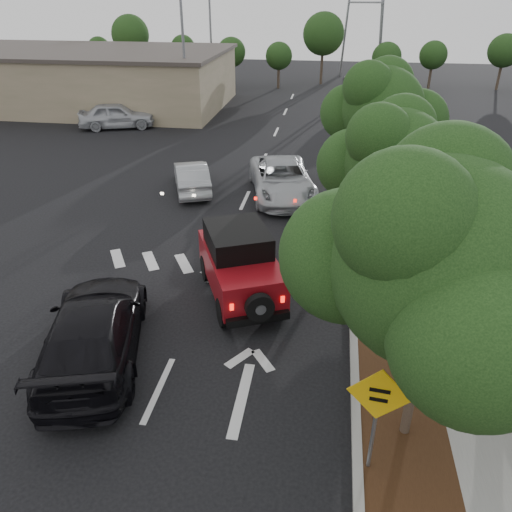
% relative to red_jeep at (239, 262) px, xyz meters
% --- Properties ---
extents(ground, '(120.00, 120.00, 0.00)m').
position_rel_red_jeep_xyz_m(ground, '(-1.13, -4.47, -1.09)').
color(ground, black).
rests_on(ground, ground).
extents(curb, '(0.20, 70.00, 0.15)m').
position_rel_red_jeep_xyz_m(curb, '(3.47, 7.53, -1.02)').
color(curb, '#9E9B93').
rests_on(curb, ground).
extents(planting_strip, '(1.80, 70.00, 0.12)m').
position_rel_red_jeep_xyz_m(planting_strip, '(4.47, 7.53, -1.03)').
color(planting_strip, black).
rests_on(planting_strip, ground).
extents(sidewalk, '(2.00, 70.00, 0.12)m').
position_rel_red_jeep_xyz_m(sidewalk, '(6.37, 7.53, -1.03)').
color(sidewalk, gray).
rests_on(sidewalk, ground).
extents(hedge, '(0.80, 70.00, 0.80)m').
position_rel_red_jeep_xyz_m(hedge, '(7.77, 7.53, -0.69)').
color(hedge, black).
rests_on(hedge, ground).
extents(commercial_building, '(22.00, 12.00, 4.00)m').
position_rel_red_jeep_xyz_m(commercial_building, '(-17.13, 25.53, 0.91)').
color(commercial_building, gray).
rests_on(commercial_building, ground).
extents(transmission_tower, '(7.00, 4.00, 28.00)m').
position_rel_red_jeep_xyz_m(transmission_tower, '(4.87, 43.53, -1.09)').
color(transmission_tower, slate).
rests_on(transmission_tower, ground).
extents(street_tree_near, '(3.80, 3.80, 5.92)m').
position_rel_red_jeep_xyz_m(street_tree_near, '(4.47, -4.97, -1.09)').
color(street_tree_near, black).
rests_on(street_tree_near, ground).
extents(street_tree_mid, '(3.20, 3.20, 5.32)m').
position_rel_red_jeep_xyz_m(street_tree_mid, '(4.47, 2.03, -1.09)').
color(street_tree_mid, black).
rests_on(street_tree_mid, ground).
extents(street_tree_far, '(3.40, 3.40, 5.62)m').
position_rel_red_jeep_xyz_m(street_tree_far, '(4.47, 8.53, -1.09)').
color(street_tree_far, black).
rests_on(street_tree_far, ground).
extents(light_pole_a, '(2.00, 0.22, 9.00)m').
position_rel_red_jeep_xyz_m(light_pole_a, '(-7.63, 21.53, -1.09)').
color(light_pole_a, slate).
rests_on(light_pole_a, ground).
extents(light_pole_b, '(2.00, 0.22, 9.00)m').
position_rel_red_jeep_xyz_m(light_pole_b, '(-8.63, 33.53, -1.09)').
color(light_pole_b, slate).
rests_on(light_pole_b, ground).
extents(red_jeep, '(3.28, 4.40, 2.15)m').
position_rel_red_jeep_xyz_m(red_jeep, '(0.00, 0.00, 0.00)').
color(red_jeep, black).
rests_on(red_jeep, ground).
extents(silver_suv_ahead, '(3.85, 6.09, 1.57)m').
position_rel_red_jeep_xyz_m(silver_suv_ahead, '(0.43, 8.33, -0.31)').
color(silver_suv_ahead, '#B2B6BB').
rests_on(silver_suv_ahead, ground).
extents(black_suv_oncoming, '(3.68, 5.99, 1.62)m').
position_rel_red_jeep_xyz_m(black_suv_oncoming, '(-3.06, -3.50, -0.28)').
color(black_suv_oncoming, black).
rests_on(black_suv_oncoming, ground).
extents(silver_sedan_oncoming, '(2.77, 4.35, 1.35)m').
position_rel_red_jeep_xyz_m(silver_sedan_oncoming, '(-3.77, 8.37, -0.42)').
color(silver_sedan_oncoming, '#A1A4A8').
rests_on(silver_sedan_oncoming, ground).
extents(parked_suv, '(5.28, 3.47, 1.67)m').
position_rel_red_jeep_xyz_m(parked_suv, '(-11.77, 18.92, -0.26)').
color(parked_suv, '#B6B9BE').
rests_on(parked_suv, ground).
extents(speed_hump_sign, '(1.16, 0.15, 2.47)m').
position_rel_red_jeep_xyz_m(speed_hump_sign, '(3.67, -6.00, 0.61)').
color(speed_hump_sign, slate).
rests_on(speed_hump_sign, ground).
extents(terracotta_planter, '(0.65, 0.65, 1.13)m').
position_rel_red_jeep_xyz_m(terracotta_planter, '(6.60, -3.41, -0.33)').
color(terracotta_planter, brown).
rests_on(terracotta_planter, ground).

